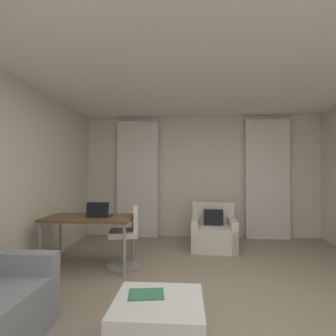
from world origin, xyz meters
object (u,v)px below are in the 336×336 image
(laptop, at_px, (99,214))
(magazine_open, at_px, (146,294))
(armchair, at_px, (214,233))
(desk, at_px, (90,221))
(coffee_table, at_px, (158,326))
(desk_chair, at_px, (127,241))

(laptop, bearing_deg, magazine_open, -59.86)
(armchair, xyz_separation_m, desk, (-1.90, -1.16, 0.41))
(desk, relative_size, coffee_table, 1.84)
(armchair, relative_size, desk_chair, 1.00)
(desk_chair, relative_size, laptop, 2.75)
(desk_chair, xyz_separation_m, coffee_table, (0.65, -1.74, -0.19))
(laptop, bearing_deg, coffee_table, -58.27)
(armchair, bearing_deg, coffee_table, -104.07)
(desk, bearing_deg, armchair, 31.38)
(coffee_table, bearing_deg, desk_chair, 110.50)
(laptop, height_order, magazine_open, laptop)
(desk, xyz_separation_m, desk_chair, (0.53, 0.05, -0.28))
(desk, height_order, laptop, laptop)
(desk, height_order, desk_chair, desk_chair)
(armchair, xyz_separation_m, magazine_open, (-0.82, -2.78, 0.14))
(desk_chair, xyz_separation_m, laptop, (-0.38, -0.07, 0.39))
(desk, xyz_separation_m, magazine_open, (1.08, -1.62, -0.27))
(desk, bearing_deg, desk_chair, 5.26)
(desk_chair, bearing_deg, laptop, -169.63)
(desk, xyz_separation_m, laptop, (0.15, -0.02, 0.11))
(desk, xyz_separation_m, coffee_table, (1.18, -1.69, -0.48))
(desk, relative_size, magazine_open, 4.12)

